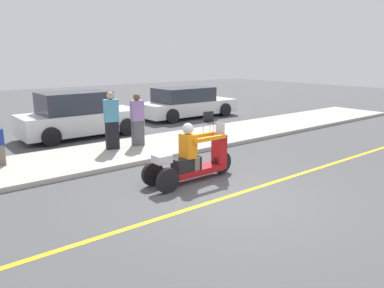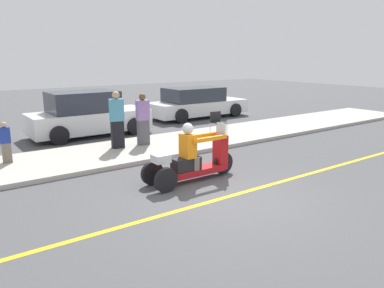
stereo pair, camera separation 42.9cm
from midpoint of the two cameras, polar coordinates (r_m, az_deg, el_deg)
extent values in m
plane|color=#4C4C4F|center=(8.01, 4.20, -7.98)|extent=(60.00, 60.00, 0.00)
cube|color=gold|center=(8.02, 4.26, -7.94)|extent=(24.00, 0.12, 0.01)
cube|color=#B2ADA3|center=(11.63, -11.32, -1.11)|extent=(28.00, 2.80, 0.12)
cylinder|color=black|center=(9.45, 3.27, -2.85)|extent=(0.56, 0.10, 0.56)
cylinder|color=black|center=(8.14, -5.24, -5.58)|extent=(0.56, 0.10, 0.56)
cylinder|color=black|center=(8.62, -7.42, -4.55)|extent=(0.56, 0.10, 0.56)
cube|color=#AD1419|center=(8.88, -1.39, -4.27)|extent=(1.69, 0.42, 0.14)
cube|color=black|center=(8.72, -2.28, -3.08)|extent=(0.68, 0.33, 0.31)
cube|color=#AD1419|center=(9.31, 2.84, -1.18)|extent=(0.24, 0.33, 0.85)
cube|color=silver|center=(9.20, 2.97, 2.31)|extent=(0.03, 0.30, 0.30)
cube|color=silver|center=(8.29, -6.08, -2.26)|extent=(0.36, 0.33, 0.18)
cube|color=orange|center=(8.64, -2.04, -0.28)|extent=(0.26, 0.38, 0.55)
sphere|color=silver|center=(8.55, -2.07, 2.36)|extent=(0.26, 0.26, 0.26)
cube|color=#726656|center=(8.73, -0.86, -3.04)|extent=(0.14, 0.14, 0.31)
cube|color=#726656|center=(8.92, -1.81, -2.70)|extent=(0.14, 0.14, 0.31)
cube|color=orange|center=(8.75, 1.32, 0.82)|extent=(0.98, 0.09, 0.09)
cube|color=orange|center=(9.05, -0.31, 1.25)|extent=(0.98, 0.09, 0.09)
cube|color=black|center=(11.70, -13.08, 1.31)|extent=(0.42, 0.33, 0.85)
cube|color=#4C99B7|center=(11.57, -13.28, 4.98)|extent=(0.46, 0.33, 0.67)
sphere|color=tan|center=(11.51, -13.40, 7.19)|extent=(0.23, 0.23, 0.23)
cube|color=#726656|center=(11.00, -28.18, -1.53)|extent=(0.26, 0.20, 0.53)
cube|color=#515156|center=(12.03, -9.27, 1.69)|extent=(0.37, 0.27, 0.79)
cube|color=#9972B2|center=(11.91, -9.39, 5.04)|extent=(0.41, 0.27, 0.63)
sphere|color=brown|center=(11.86, -9.47, 7.06)|extent=(0.22, 0.22, 0.22)
cylinder|color=#A5A8AD|center=(13.20, 1.84, 2.10)|extent=(0.02, 0.02, 0.44)
cylinder|color=#A5A8AD|center=(13.45, 3.41, 2.29)|extent=(0.02, 0.02, 0.44)
cylinder|color=#A5A8AD|center=(13.57, 0.83, 2.41)|extent=(0.02, 0.02, 0.44)
cylinder|color=#A5A8AD|center=(13.80, 2.38, 2.59)|extent=(0.02, 0.02, 0.44)
cube|color=#232326|center=(13.46, 2.12, 3.31)|extent=(0.49, 0.49, 0.02)
cube|color=#232326|center=(13.61, 1.62, 4.19)|extent=(0.44, 0.08, 0.38)
cube|color=silver|center=(14.37, -17.34, 3.24)|extent=(4.32, 1.74, 0.73)
cube|color=#2D333D|center=(14.19, -18.36, 6.06)|extent=(2.38, 1.57, 0.74)
cylinder|color=black|center=(14.20, -10.70, 2.58)|extent=(0.64, 0.22, 0.64)
cylinder|color=black|center=(15.74, -13.69, 3.47)|extent=(0.64, 0.22, 0.64)
cylinder|color=black|center=(13.16, -21.55, 1.03)|extent=(0.64, 0.22, 0.64)
cylinder|color=black|center=(14.80, -23.58, 2.13)|extent=(0.64, 0.22, 0.64)
cube|color=silver|center=(18.12, -1.32, 5.62)|extent=(4.89, 1.85, 0.62)
cube|color=#2D333D|center=(17.90, -1.96, 7.56)|extent=(2.69, 1.66, 0.65)
cylinder|color=black|center=(18.46, 4.37, 5.22)|extent=(0.64, 0.22, 0.64)
cylinder|color=black|center=(19.84, 0.73, 5.82)|extent=(0.64, 0.22, 0.64)
cylinder|color=black|center=(16.48, -3.78, 4.25)|extent=(0.64, 0.22, 0.64)
cylinder|color=black|center=(18.02, -7.15, 4.95)|extent=(0.64, 0.22, 0.64)
camera|label=1|loc=(0.21, -91.41, -0.33)|focal=35.00mm
camera|label=2|loc=(0.21, 88.59, 0.33)|focal=35.00mm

